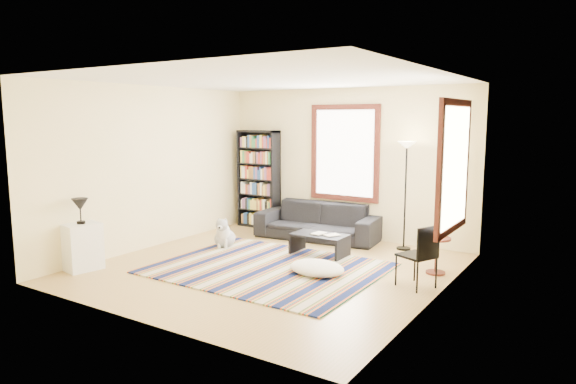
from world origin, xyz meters
The scene contains 21 objects.
floor centered at (0.00, 0.00, -0.05)m, with size 5.00×5.00×0.10m, color #AF8450.
ceiling centered at (0.00, 0.00, 2.85)m, with size 5.00×5.00×0.10m, color white.
wall_back centered at (0.00, 2.55, 1.40)m, with size 5.00×0.10×2.80m, color #FAE1A8.
wall_front centered at (0.00, -2.55, 1.40)m, with size 5.00×0.10×2.80m, color #FAE1A8.
wall_left centered at (-2.55, 0.00, 1.40)m, with size 0.10×5.00×2.80m, color #FAE1A8.
wall_right centered at (2.55, 0.00, 1.40)m, with size 0.10×5.00×2.80m, color #FAE1A8.
window_back centered at (0.00, 2.47, 1.60)m, with size 1.20×0.06×1.60m, color white.
window_right centered at (2.47, 0.80, 1.60)m, with size 0.06×1.20×1.60m, color white.
rug centered at (0.00, -0.06, 0.01)m, with size 3.23×2.59×0.02m, color #0D1743.
sofa centered at (-0.33, 2.05, 0.33)m, with size 0.90×2.29×0.67m, color black.
bookshelf centered at (-1.89, 2.32, 1.00)m, with size 0.90×0.30×2.00m, color black.
coffee_table centered at (0.29, 1.02, 0.18)m, with size 0.90×0.50×0.36m, color black.
book_a centered at (0.19, 1.02, 0.37)m, with size 0.18×0.24×0.02m, color beige.
book_b centered at (0.44, 1.07, 0.37)m, with size 0.18×0.24×0.02m, color beige.
floor_cushion centered at (0.77, 0.07, 0.10)m, with size 0.83×0.62×0.21m, color white.
floor_lamp centered at (1.32, 2.15, 0.93)m, with size 0.30×0.30×1.86m, color black, non-canonical shape.
side_table centered at (2.20, 1.06, 0.27)m, with size 0.40×0.40×0.54m, color #481B12.
folding_chair centered at (2.15, 0.32, 0.43)m, with size 0.42×0.40×0.86m, color black.
white_cabinet centered at (-2.30, -1.59, 0.35)m, with size 0.38×0.50×0.70m, color white.
table_lamp centered at (-2.30, -1.59, 0.89)m, with size 0.24×0.24×0.38m, color black, non-canonical shape.
dog centered at (-1.37, 0.59, 0.27)m, with size 0.38×0.53×0.53m, color silver, non-canonical shape.
Camera 1 is at (4.29, -6.19, 2.25)m, focal length 32.00 mm.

